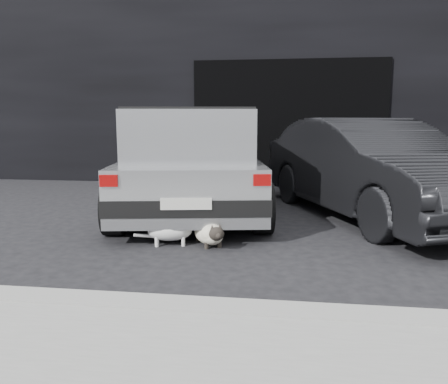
# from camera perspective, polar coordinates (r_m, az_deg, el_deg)

# --- Properties ---
(ground) EXTENTS (80.00, 80.00, 0.00)m
(ground) POSITION_cam_1_polar(r_m,az_deg,el_deg) (5.58, -1.79, -4.66)
(ground) COLOR black
(ground) RESTS_ON ground
(building_facade) EXTENTS (34.00, 4.00, 5.00)m
(building_facade) POSITION_cam_1_polar(r_m,az_deg,el_deg) (11.40, 8.48, 14.95)
(building_facade) COLOR black
(building_facade) RESTS_ON ground
(garage_opening) EXTENTS (4.00, 0.10, 2.60)m
(garage_opening) POSITION_cam_1_polar(r_m,az_deg,el_deg) (9.33, 8.45, 8.87)
(garage_opening) COLOR black
(garage_opening) RESTS_ON ground
(curb) EXTENTS (18.00, 0.25, 0.12)m
(curb) POSITION_cam_1_polar(r_m,az_deg,el_deg) (3.02, 9.26, -15.85)
(curb) COLOR gray
(curb) RESTS_ON ground
(silver_hatchback) EXTENTS (2.56, 4.34, 1.51)m
(silver_hatchback) POSITION_cam_1_polar(r_m,az_deg,el_deg) (6.48, -4.18, 4.63)
(silver_hatchback) COLOR #ABAEB0
(silver_hatchback) RESTS_ON ground
(second_car) EXTENTS (2.95, 4.45, 1.39)m
(second_car) POSITION_cam_1_polar(r_m,az_deg,el_deg) (6.41, 18.51, 2.97)
(second_car) COLOR black
(second_car) RESTS_ON ground
(cat_siamese) EXTENTS (0.52, 0.76, 0.29)m
(cat_siamese) POSITION_cam_1_polar(r_m,az_deg,el_deg) (4.76, -1.87, -5.44)
(cat_siamese) COLOR beige
(cat_siamese) RESTS_ON ground
(cat_white) EXTENTS (0.70, 0.34, 0.34)m
(cat_white) POSITION_cam_1_polar(r_m,az_deg,el_deg) (4.80, -6.67, -4.99)
(cat_white) COLOR silver
(cat_white) RESTS_ON ground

